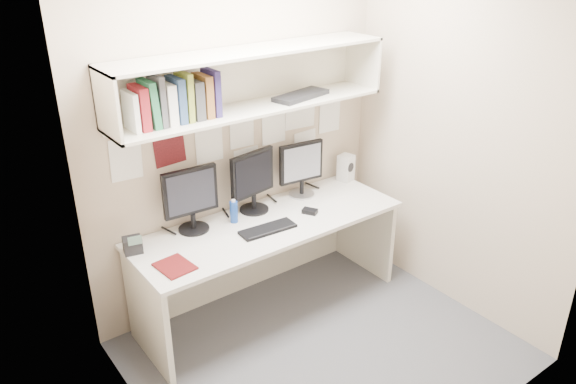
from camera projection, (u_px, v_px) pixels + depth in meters
floor at (324, 351)px, 3.84m from camera, size 2.40×2.00×0.01m
wall_back at (239, 133)px, 4.02m from camera, size 2.40×0.02×2.60m
wall_front at (473, 247)px, 2.57m from camera, size 2.40×0.02×2.60m
wall_left at (137, 238)px, 2.64m from camera, size 0.02×2.00×2.60m
wall_right at (460, 137)px, 3.94m from camera, size 0.02×2.00×2.60m
desk at (269, 265)px, 4.16m from camera, size 2.00×0.70×0.73m
overhead_hutch at (248, 79)px, 3.74m from camera, size 2.00×0.38×0.40m
pinned_papers at (240, 140)px, 4.04m from camera, size 1.92×0.01×0.48m
monitor_left at (191, 197)px, 3.80m from camera, size 0.39×0.21×0.45m
monitor_center at (253, 179)px, 4.07m from camera, size 0.39×0.22×0.46m
monitor_right at (301, 167)px, 4.32m from camera, size 0.37×0.20×0.43m
keyboard at (268, 229)px, 3.88m from camera, size 0.41×0.17×0.02m
mouse at (310, 211)px, 4.12m from camera, size 0.11×0.13×0.03m
speaker at (346, 168)px, 4.63m from camera, size 0.13×0.14×0.22m
blue_bottle at (234, 211)px, 3.97m from camera, size 0.06×0.06×0.18m
maroon_notebook at (175, 266)px, 3.46m from camera, size 0.22×0.25×0.01m
desk_phone at (133, 245)px, 3.60m from camera, size 0.13×0.13×0.14m
book_stack at (174, 101)px, 3.42m from camera, size 0.58×0.19×0.31m
hutch_tray at (301, 95)px, 3.97m from camera, size 0.47×0.26×0.03m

